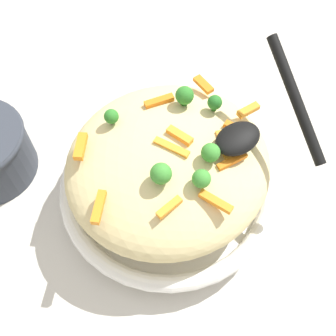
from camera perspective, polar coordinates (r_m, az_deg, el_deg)
name	(u,v)px	position (r m, az deg, el deg)	size (l,w,h in m)	color
ground_plane	(168,197)	(0.58, 0.00, -4.05)	(2.40, 2.40, 0.00)	beige
serving_bowl	(168,188)	(0.55, 0.00, -2.81)	(0.28, 0.28, 0.05)	white
pasta_mound	(168,165)	(0.50, 0.00, 0.48)	(0.25, 0.24, 0.09)	#DBC689
carrot_piece_0	(81,146)	(0.48, -12.00, 2.95)	(0.03, 0.01, 0.01)	orange
carrot_piece_1	(235,129)	(0.49, 9.26, 5.39)	(0.03, 0.01, 0.01)	orange
carrot_piece_2	(248,110)	(0.51, 11.05, 7.87)	(0.03, 0.01, 0.01)	orange
carrot_piece_3	(232,161)	(0.46, 8.85, 0.98)	(0.04, 0.01, 0.01)	orange
carrot_piece_4	(159,101)	(0.51, -1.24, 9.22)	(0.04, 0.01, 0.01)	orange
carrot_piece_5	(177,133)	(0.47, 1.31, 4.84)	(0.03, 0.01, 0.01)	orange
carrot_piece_6	(169,207)	(0.43, 0.17, -5.45)	(0.03, 0.01, 0.01)	orange
carrot_piece_7	(218,200)	(0.44, 6.94, -4.42)	(0.04, 0.01, 0.01)	orange
carrot_piece_8	(203,84)	(0.53, 4.92, 11.44)	(0.03, 0.01, 0.01)	orange
carrot_piece_9	(99,207)	(0.43, -9.56, -5.35)	(0.04, 0.01, 0.01)	orange
carrot_piece_10	(223,145)	(0.47, 7.66, 3.11)	(0.04, 0.01, 0.01)	orange
carrot_piece_11	(170,149)	(0.46, 0.23, 2.67)	(0.04, 0.01, 0.01)	orange
broccoli_floret_0	(185,96)	(0.49, 2.31, 9.96)	(0.02, 0.02, 0.03)	#296820
broccoli_floret_1	(111,117)	(0.49, -7.84, 7.07)	(0.02, 0.02, 0.02)	#296820
broccoli_floret_2	(215,103)	(0.50, 6.48, 8.98)	(0.02, 0.02, 0.02)	#205B1C
broccoli_floret_3	(161,174)	(0.43, -0.97, -0.81)	(0.02, 0.02, 0.03)	#377928
broccoli_floret_4	(199,180)	(0.43, 4.29, -1.74)	(0.02, 0.02, 0.02)	#377928
broccoli_floret_5	(249,140)	(0.47, 11.20, 3.85)	(0.02, 0.02, 0.02)	#296820
broccoli_floret_6	(211,153)	(0.45, 5.92, 2.10)	(0.02, 0.02, 0.02)	#377928
serving_spoon	(257,125)	(0.46, 12.27, 5.77)	(0.11, 0.14, 0.08)	black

